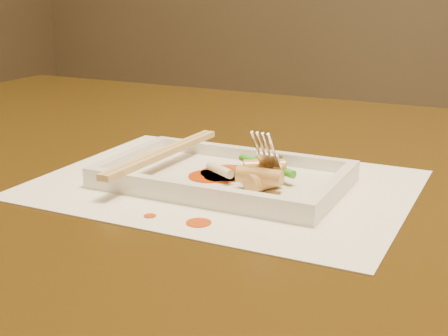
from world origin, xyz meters
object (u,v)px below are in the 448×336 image
at_px(placemat, 224,184).
at_px(chopstick_a, 160,153).
at_px(plate_base, 224,180).
at_px(table, 220,228).
at_px(fork, 292,113).

xyz_separation_m(placemat, chopstick_a, (-0.08, -0.00, 0.03)).
distance_m(plate_base, chopstick_a, 0.08).
bearing_deg(table, plate_base, -61.43).
distance_m(chopstick_a, fork, 0.16).
xyz_separation_m(placemat, plate_base, (0.00, -0.00, 0.00)).
bearing_deg(chopstick_a, plate_base, 0.00).
height_order(table, chopstick_a, chopstick_a).
relative_size(plate_base, fork, 1.86).
relative_size(table, chopstick_a, 6.45).
relative_size(table, placemat, 3.50).
relative_size(plate_base, chopstick_a, 1.20).
relative_size(table, fork, 10.00).
xyz_separation_m(placemat, fork, (0.07, 0.02, 0.08)).
relative_size(chopstick_a, fork, 1.55).
xyz_separation_m(plate_base, fork, (0.07, 0.02, 0.08)).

